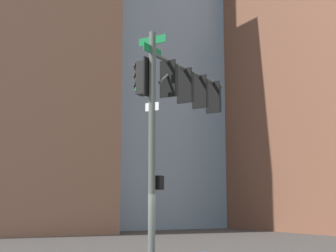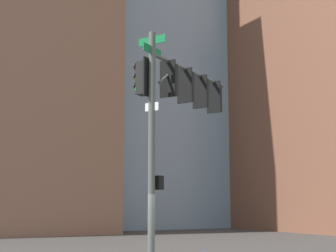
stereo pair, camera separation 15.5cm
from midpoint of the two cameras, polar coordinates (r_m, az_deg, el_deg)
name	(u,v)px [view 2 (the right image)]	position (r m, az deg, el deg)	size (l,w,h in m)	color
signal_pole_assembly	(178,103)	(16.02, 1.39, 2.63)	(2.96, 4.66, 7.25)	#4C514C
building_brick_midblock	(3,57)	(47.76, -18.03, 7.45)	(21.35, 14.50, 30.40)	#845B47
building_brick_farside	(165,56)	(67.88, -0.24, 7.96)	(20.42, 18.97, 43.49)	brown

